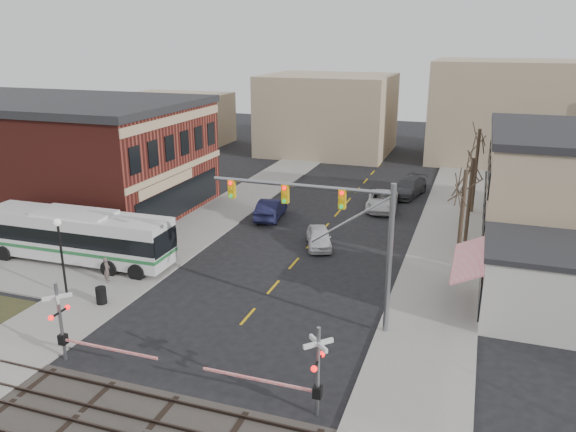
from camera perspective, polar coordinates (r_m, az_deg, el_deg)
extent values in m
plane|color=black|center=(29.82, -5.64, -11.84)|extent=(160.00, 160.00, 0.00)
cube|color=gray|center=(50.26, -6.06, 0.77)|extent=(5.00, 60.00, 0.12)
cube|color=gray|center=(45.85, 16.02, -1.53)|extent=(5.00, 60.00, 0.12)
cube|color=#332D28|center=(24.03, -14.10, -20.47)|extent=(160.00, 5.00, 0.06)
cube|color=#2D231E|center=(24.29, -13.47, -19.67)|extent=(160.00, 0.08, 0.14)
cube|color=#2D231E|center=(25.25, -11.66, -17.90)|extent=(160.00, 0.08, 0.14)
cube|color=maroon|center=(55.79, -24.65, 5.66)|extent=(30.00, 15.00, 9.00)
cube|color=#262628|center=(55.12, -25.29, 10.53)|extent=(30.40, 15.40, 0.60)
cube|color=tan|center=(46.85, -11.02, 4.65)|extent=(0.10, 15.00, 0.50)
cube|color=tan|center=(46.12, -11.33, 9.62)|extent=(0.10, 15.00, 0.70)
cube|color=black|center=(47.47, -10.85, 1.72)|extent=(0.08, 13.00, 2.60)
cube|color=beige|center=(33.32, 26.05, -6.53)|extent=(8.00, 6.00, 4.00)
cube|color=#262628|center=(32.57, 26.56, -3.07)|extent=(8.20, 6.20, 0.30)
cube|color=red|center=(32.60, 17.92, -4.15)|extent=(1.68, 6.00, 0.87)
cylinder|color=#382B21|center=(37.16, 17.19, -0.57)|extent=(0.28, 0.28, 6.75)
cylinder|color=#382B21|center=(42.97, 17.93, 1.50)|extent=(0.28, 0.28, 6.30)
cylinder|color=#382B21|center=(50.63, 18.51, 4.36)|extent=(0.28, 0.28, 7.20)
cube|color=silver|center=(40.25, -20.63, -1.85)|extent=(13.43, 3.17, 3.01)
cube|color=black|center=(40.18, -20.66, -1.55)|extent=(13.47, 3.21, 1.00)
cube|color=#256F38|center=(40.47, -20.53, -2.74)|extent=(13.47, 3.21, 0.22)
cylinder|color=black|center=(40.71, -20.42, -3.70)|extent=(1.17, 2.92, 1.11)
cylinder|color=gray|center=(28.51, 10.25, -4.55)|extent=(0.28, 0.28, 8.00)
cylinder|color=gray|center=(28.42, 1.17, 3.12)|extent=(9.48, 0.20, 0.20)
cube|color=gold|center=(27.97, 5.53, 1.73)|extent=(0.35, 0.30, 1.00)
cube|color=gold|center=(28.78, -0.28, 2.28)|extent=(0.35, 0.30, 1.00)
cube|color=gold|center=(29.88, -5.72, 2.78)|extent=(0.35, 0.30, 1.00)
cylinder|color=gray|center=(28.63, -22.10, -9.96)|extent=(0.16, 0.16, 4.00)
cube|color=silver|center=(28.07, -22.40, -7.60)|extent=(1.00, 1.00, 0.18)
cube|color=silver|center=(28.07, -22.40, -7.60)|extent=(1.00, 1.00, 0.18)
sphere|color=#FF0C0C|center=(28.05, -22.95, -9.51)|extent=(0.26, 0.26, 0.26)
sphere|color=#FF0C0C|center=(28.77, -21.50, -8.63)|extent=(0.26, 0.26, 0.26)
cube|color=black|center=(29.04, -21.89, -11.54)|extent=(0.35, 0.35, 0.50)
cube|color=#FF0C0C|center=(27.53, -17.66, -12.74)|extent=(5.00, 0.10, 0.10)
cylinder|color=gray|center=(23.10, 3.05, -15.58)|extent=(0.16, 0.16, 4.00)
cube|color=silver|center=(22.41, 3.10, -12.81)|extent=(1.00, 1.00, 0.18)
cube|color=silver|center=(22.41, 3.10, -12.81)|extent=(1.00, 1.00, 0.18)
sphere|color=#FF0C0C|center=(22.39, 2.66, -15.25)|extent=(0.26, 0.26, 0.26)
sphere|color=#FF0C0C|center=(23.28, 3.46, -13.85)|extent=(0.26, 0.26, 0.26)
cube|color=black|center=(23.61, 3.01, -17.41)|extent=(0.35, 0.35, 0.50)
cube|color=#FF0C0C|center=(24.31, -3.13, -16.25)|extent=(5.00, 0.10, 0.10)
cylinder|color=black|center=(35.16, -21.94, -4.21)|extent=(0.14, 0.14, 4.36)
sphere|color=silver|center=(34.40, -22.38, -0.61)|extent=(0.44, 0.44, 0.44)
cylinder|color=black|center=(34.00, -18.45, -7.65)|extent=(0.60, 0.60, 0.99)
imported|color=silver|center=(40.95, 3.16, -2.19)|extent=(3.05, 4.54, 1.44)
imported|color=#161738|center=(47.30, -1.74, 0.76)|extent=(2.40, 5.28, 1.68)
imported|color=silver|center=(50.50, 9.55, 1.56)|extent=(3.23, 5.91, 1.57)
imported|color=#414146|center=(55.25, 12.08, 2.88)|extent=(3.58, 6.15, 1.67)
imported|color=#5F4D4C|center=(36.58, -17.91, -5.23)|extent=(0.60, 0.70, 1.62)
imported|color=#2E3A51|center=(40.56, -15.18, -2.59)|extent=(1.08, 1.04, 1.76)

